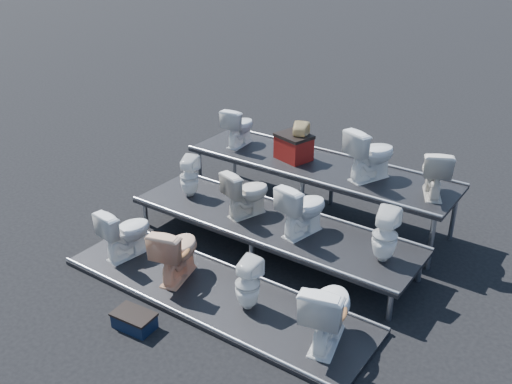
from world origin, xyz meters
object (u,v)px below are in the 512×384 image
Objects in this scene: toilet_6 at (303,208)px; toilet_7 at (385,235)px; toilet_11 at (435,172)px; step_stool at (134,321)px; toilet_2 at (248,284)px; toilet_9 at (300,142)px; toilet_1 at (177,251)px; toilet_8 at (239,126)px; toilet_0 at (126,232)px; toilet_5 at (247,192)px; red_crate at (294,148)px; toilet_3 at (328,310)px; toilet_4 at (189,176)px; toilet_10 at (371,154)px.

toilet_7 is (1.16, 0.00, -0.02)m from toilet_6.
step_stool is at bearing 34.76° from toilet_11.
toilet_9 is at bearing -70.33° from toilet_2.
toilet_11 is at bearing -121.89° from toilet_6.
toilet_6 reaches higher than toilet_7.
toilet_1 is 1.20× the size of toilet_8.
toilet_2 is 1.37m from step_stool.
toilet_2 is at bearing -171.75° from toilet_0.
red_crate reaches higher than toilet_5.
toilet_2 is 0.79× the size of toilet_3.
toilet_9 is (-2.00, 1.30, 0.35)m from toilet_7.
toilet_4 is (-2.01, 1.30, 0.38)m from toilet_2.
toilet_4 is (0.03, 1.30, 0.35)m from toilet_0.
toilet_4 is at bearing 111.21° from step_stool.
toilet_7 reaches higher than step_stool.
toilet_1 is at bearing -171.75° from toilet_0.
toilet_8 is at bearing -52.87° from toilet_3.
toilet_8 is at bearing -102.88° from toilet_4.
toilet_3 is at bearing 81.40° from toilet_7.
toilet_3 is (2.17, 0.00, 0.03)m from toilet_1.
toilet_5 is at bearing -5.80° from toilet_7.
toilet_1 is at bearing 101.45° from toilet_5.
toilet_11 reaches higher than toilet_7.
toilet_4 is at bearing 86.62° from toilet_8.
toilet_4 is 1.36m from toilet_8.
red_crate is at bearing -41.60° from toilet_6.
toilet_8 reaches higher than toilet_1.
toilet_11 is (2.35, 2.60, 0.75)m from toilet_1.
toilet_6 is (1.97, 0.00, 0.06)m from toilet_4.
toilet_9 is (-1.94, 2.60, 0.68)m from toilet_3.
toilet_0 is at bearing 68.89° from toilet_5.
toilet_9 reaches higher than toilet_0.
toilet_0 is 1.14× the size of toilet_8.
toilet_0 is 2.04m from toilet_2.
toilet_7 reaches higher than toilet_2.
toilet_3 is 1.79× the size of step_stool.
toilet_7 is (3.16, 1.30, 0.38)m from toilet_0.
toilet_0 is 4.25m from toilet_11.
toilet_9 is at bearing 24.03° from red_crate.
toilet_2 is 2.84m from red_crate.
toilet_9 is at bearing 23.82° from toilet_10.
toilet_3 is at bearing 142.32° from toilet_6.
toilet_5 is 1.38× the size of red_crate.
toilet_4 is (-3.07, 1.30, 0.29)m from toilet_3.
toilet_5 is 1.46× the size of step_stool.
toilet_0 is at bearing -12.78° from toilet_3.
red_crate is at bearing -142.73° from toilet_4.
red_crate is at bearing -104.13° from toilet_0.
toilet_8 reaches higher than toilet_5.
toilet_3 reaches higher than toilet_0.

